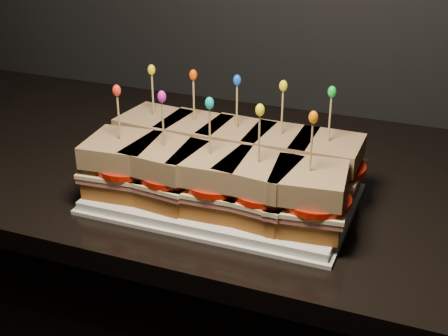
% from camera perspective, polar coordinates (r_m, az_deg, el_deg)
% --- Properties ---
extents(granite_slab, '(2.42, 0.63, 0.03)m').
position_cam_1_polar(granite_slab, '(1.12, -5.44, 0.55)').
color(granite_slab, black).
rests_on(granite_slab, cabinet).
extents(platter, '(0.37, 0.23, 0.02)m').
position_cam_1_polar(platter, '(0.95, -0.00, -2.51)').
color(platter, white).
rests_on(platter, granite_slab).
extents(platter_rim, '(0.39, 0.24, 0.01)m').
position_cam_1_polar(platter_rim, '(0.95, -0.00, -2.82)').
color(platter_rim, white).
rests_on(platter_rim, granite_slab).
extents(sandwich_0_bread_bot, '(0.10, 0.10, 0.03)m').
position_cam_1_polar(sandwich_0_bread_bot, '(1.03, -6.24, 1.26)').
color(sandwich_0_bread_bot, brown).
rests_on(sandwich_0_bread_bot, platter).
extents(sandwich_0_ham, '(0.11, 0.11, 0.01)m').
position_cam_1_polar(sandwich_0_ham, '(1.03, -6.29, 2.13)').
color(sandwich_0_ham, '#B76358').
rests_on(sandwich_0_ham, sandwich_0_bread_bot).
extents(sandwich_0_cheese, '(0.12, 0.11, 0.01)m').
position_cam_1_polar(sandwich_0_cheese, '(1.02, -6.31, 2.48)').
color(sandwich_0_cheese, '#FCEDA5').
rests_on(sandwich_0_cheese, sandwich_0_ham).
extents(sandwich_0_tomato, '(0.09, 0.09, 0.01)m').
position_cam_1_polar(sandwich_0_tomato, '(1.01, -5.88, 2.65)').
color(sandwich_0_tomato, red).
rests_on(sandwich_0_tomato, sandwich_0_cheese).
extents(sandwich_0_bread_top, '(0.11, 0.11, 0.03)m').
position_cam_1_polar(sandwich_0_bread_top, '(1.01, -6.39, 3.96)').
color(sandwich_0_bread_top, brown).
rests_on(sandwich_0_bread_top, sandwich_0_tomato).
extents(sandwich_0_pick, '(0.00, 0.00, 0.09)m').
position_cam_1_polar(sandwich_0_pick, '(1.00, -6.52, 6.44)').
color(sandwich_0_pick, tan).
rests_on(sandwich_0_pick, sandwich_0_bread_top).
extents(sandwich_0_frill, '(0.01, 0.01, 0.02)m').
position_cam_1_polar(sandwich_0_frill, '(0.98, -6.65, 8.91)').
color(sandwich_0_frill, yellow).
rests_on(sandwich_0_frill, sandwich_0_pick).
extents(sandwich_1_bread_bot, '(0.10, 0.10, 0.03)m').
position_cam_1_polar(sandwich_1_bread_bot, '(1.00, -2.65, 0.65)').
color(sandwich_1_bread_bot, brown).
rests_on(sandwich_1_bread_bot, platter).
extents(sandwich_1_ham, '(0.11, 0.11, 0.01)m').
position_cam_1_polar(sandwich_1_ham, '(1.00, -2.67, 1.54)').
color(sandwich_1_ham, '#B76358').
rests_on(sandwich_1_ham, sandwich_1_bread_bot).
extents(sandwich_1_cheese, '(0.11, 0.11, 0.01)m').
position_cam_1_polar(sandwich_1_cheese, '(0.99, -2.68, 1.90)').
color(sandwich_1_cheese, '#FCEDA5').
rests_on(sandwich_1_cheese, sandwich_1_ham).
extents(sandwich_1_tomato, '(0.09, 0.09, 0.01)m').
position_cam_1_polar(sandwich_1_tomato, '(0.98, -2.19, 2.07)').
color(sandwich_1_tomato, red).
rests_on(sandwich_1_tomato, sandwich_1_cheese).
extents(sandwich_1_bread_top, '(0.10, 0.10, 0.03)m').
position_cam_1_polar(sandwich_1_bread_top, '(0.98, -2.72, 3.42)').
color(sandwich_1_bread_top, brown).
rests_on(sandwich_1_bread_top, sandwich_1_tomato).
extents(sandwich_1_pick, '(0.00, 0.00, 0.09)m').
position_cam_1_polar(sandwich_1_pick, '(0.97, -2.77, 5.96)').
color(sandwich_1_pick, tan).
rests_on(sandwich_1_pick, sandwich_1_bread_top).
extents(sandwich_1_frill, '(0.01, 0.01, 0.02)m').
position_cam_1_polar(sandwich_1_frill, '(0.95, -2.83, 8.50)').
color(sandwich_1_frill, '#F74502').
rests_on(sandwich_1_frill, sandwich_1_pick).
extents(sandwich_2_bread_bot, '(0.10, 0.10, 0.03)m').
position_cam_1_polar(sandwich_2_bread_bot, '(0.98, 1.13, 0.00)').
color(sandwich_2_bread_bot, brown).
rests_on(sandwich_2_bread_bot, platter).
extents(sandwich_2_ham, '(0.11, 0.11, 0.01)m').
position_cam_1_polar(sandwich_2_ham, '(0.97, 1.14, 0.91)').
color(sandwich_2_ham, '#B76358').
rests_on(sandwich_2_ham, sandwich_2_bread_bot).
extents(sandwich_2_cheese, '(0.11, 0.11, 0.01)m').
position_cam_1_polar(sandwich_2_cheese, '(0.97, 1.14, 1.28)').
color(sandwich_2_cheese, '#FCEDA5').
rests_on(sandwich_2_cheese, sandwich_2_ham).
extents(sandwich_2_tomato, '(0.09, 0.09, 0.01)m').
position_cam_1_polar(sandwich_2_tomato, '(0.96, 1.69, 1.44)').
color(sandwich_2_tomato, red).
rests_on(sandwich_2_tomato, sandwich_2_cheese).
extents(sandwich_2_bread_top, '(0.10, 0.10, 0.03)m').
position_cam_1_polar(sandwich_2_bread_top, '(0.96, 1.16, 2.83)').
color(sandwich_2_bread_top, brown).
rests_on(sandwich_2_bread_top, sandwich_2_tomato).
extents(sandwich_2_pick, '(0.00, 0.00, 0.09)m').
position_cam_1_polar(sandwich_2_pick, '(0.94, 1.18, 5.43)').
color(sandwich_2_pick, tan).
rests_on(sandwich_2_pick, sandwich_2_bread_top).
extents(sandwich_2_frill, '(0.01, 0.01, 0.02)m').
position_cam_1_polar(sandwich_2_frill, '(0.93, 1.21, 8.03)').
color(sandwich_2_frill, blue).
rests_on(sandwich_2_frill, sandwich_2_pick).
extents(sandwich_3_bread_bot, '(0.09, 0.09, 0.03)m').
position_cam_1_polar(sandwich_3_bread_bot, '(0.96, 5.09, -0.67)').
color(sandwich_3_bread_bot, brown).
rests_on(sandwich_3_bread_bot, platter).
extents(sandwich_3_ham, '(0.10, 0.10, 0.01)m').
position_cam_1_polar(sandwich_3_ham, '(0.95, 5.13, 0.25)').
color(sandwich_3_ham, '#B76358').
rests_on(sandwich_3_ham, sandwich_3_bread_bot).
extents(sandwich_3_cheese, '(0.11, 0.10, 0.01)m').
position_cam_1_polar(sandwich_3_cheese, '(0.95, 5.15, 0.63)').
color(sandwich_3_cheese, '#FCEDA5').
rests_on(sandwich_3_cheese, sandwich_3_ham).
extents(sandwich_3_tomato, '(0.09, 0.09, 0.01)m').
position_cam_1_polar(sandwich_3_tomato, '(0.94, 5.76, 0.78)').
color(sandwich_3_tomato, red).
rests_on(sandwich_3_tomato, sandwich_3_cheese).
extents(sandwich_3_bread_top, '(0.10, 0.10, 0.03)m').
position_cam_1_polar(sandwich_3_bread_top, '(0.94, 5.21, 2.20)').
color(sandwich_3_bread_top, brown).
rests_on(sandwich_3_bread_top, sandwich_3_tomato).
extents(sandwich_3_pick, '(0.00, 0.00, 0.09)m').
position_cam_1_polar(sandwich_3_pick, '(0.92, 5.33, 4.84)').
color(sandwich_3_pick, tan).
rests_on(sandwich_3_pick, sandwich_3_bread_top).
extents(sandwich_3_frill, '(0.01, 0.01, 0.02)m').
position_cam_1_polar(sandwich_3_frill, '(0.91, 5.45, 7.50)').
color(sandwich_3_frill, yellow).
rests_on(sandwich_3_frill, sandwich_3_pick).
extents(sandwich_4_bread_bot, '(0.10, 0.10, 0.03)m').
position_cam_1_polar(sandwich_4_bread_bot, '(0.95, 9.19, -1.37)').
color(sandwich_4_bread_bot, brown).
rests_on(sandwich_4_bread_bot, platter).
extents(sandwich_4_ham, '(0.10, 0.10, 0.01)m').
position_cam_1_polar(sandwich_4_ham, '(0.94, 9.27, -0.44)').
color(sandwich_4_ham, '#B76358').
rests_on(sandwich_4_ham, sandwich_4_bread_bot).
extents(sandwich_4_cheese, '(0.11, 0.10, 0.01)m').
position_cam_1_polar(sandwich_4_cheese, '(0.94, 9.30, -0.06)').
color(sandwich_4_cheese, '#FCEDA5').
rests_on(sandwich_4_cheese, sandwich_4_ham).
extents(sandwich_4_tomato, '(0.09, 0.09, 0.01)m').
position_cam_1_polar(sandwich_4_tomato, '(0.92, 9.97, 0.09)').
color(sandwich_4_tomato, red).
rests_on(sandwich_4_tomato, sandwich_4_cheese).
extents(sandwich_4_bread_top, '(0.10, 0.10, 0.03)m').
position_cam_1_polar(sandwich_4_bread_top, '(0.92, 9.42, 1.53)').
color(sandwich_4_bread_top, brown).
rests_on(sandwich_4_bread_top, sandwich_4_tomato).
extents(sandwich_4_pick, '(0.00, 0.00, 0.09)m').
position_cam_1_polar(sandwich_4_pick, '(0.91, 9.63, 4.20)').
color(sandwich_4_pick, tan).
rests_on(sandwich_4_pick, sandwich_4_bread_top).
extents(sandwich_4_frill, '(0.01, 0.01, 0.02)m').
position_cam_1_polar(sandwich_4_frill, '(0.89, 9.84, 6.90)').
color(sandwich_4_frill, green).
rests_on(sandwich_4_frill, sandwich_4_pick).
extents(sandwich_5_bread_bot, '(0.10, 0.10, 0.03)m').
position_cam_1_polar(sandwich_5_bread_bot, '(0.95, -9.15, -1.23)').
color(sandwich_5_bread_bot, brown).
rests_on(sandwich_5_bread_bot, platter).
extents(sandwich_5_ham, '(0.11, 0.11, 0.01)m').
position_cam_1_polar(sandwich_5_ham, '(0.94, -9.22, -0.30)').
color(sandwich_5_ham, '#B76358').
rests_on(sandwich_5_ham, sandwich_5_bread_bot).
extents(sandwich_5_cheese, '(0.11, 0.11, 0.01)m').
position_cam_1_polar(sandwich_5_cheese, '(0.94, -9.25, 0.08)').
color(sandwich_5_cheese, '#FCEDA5').
rests_on(sandwich_5_cheese, sandwich_5_ham).
extents(sandwich_5_tomato, '(0.09, 0.09, 0.01)m').
position_cam_1_polar(sandwich_5_tomato, '(0.93, -8.82, 0.23)').
color(sandwich_5_tomato, red).
rests_on(sandwich_5_tomato, sandwich_5_cheese).
extents(sandwich_5_bread_top, '(0.10, 0.10, 0.03)m').
position_cam_1_polar(sandwich_5_bread_top, '(0.93, -9.37, 1.66)').
color(sandwich_5_bread_top, brown).
rests_on(sandwich_5_bread_top, sandwich_5_tomato).
extents(sandwich_5_pick, '(0.00, 0.00, 0.09)m').
position_cam_1_polar(sandwich_5_pick, '(0.91, -9.58, 4.33)').
color(sandwich_5_pick, tan).
rests_on(sandwich_5_pick, sandwich_5_bread_top).
extents(sandwich_5_frill, '(0.01, 0.01, 0.02)m').
position_cam_1_polar(sandwich_5_frill, '(0.89, -9.79, 7.01)').
color(sandwich_5_frill, red).
rests_on(sandwich_5_frill, sandwich_5_pick).
extents(sandwich_6_bread_bot, '(0.10, 0.10, 0.03)m').
position_cam_1_polar(sandwich_6_bread_bot, '(0.92, -5.32, -1.97)').
color(sandwich_6_bread_bot, brown).
rests_on(sandwich_6_bread_bot, platter).
extents(sandwich_6_ham, '(0.11, 0.11, 0.01)m').
position_cam_1_polar(sandwich_6_ham, '(0.91, -5.36, -1.02)').
color(sandwich_6_ham, '#B76358').
rests_on(sandwich_6_ham, sandwich_6_bread_bot).
extents(sandwich_6_cheese, '(0.12, 0.11, 0.01)m').
position_cam_1_polar(sandwich_6_cheese, '(0.91, -5.38, -0.63)').
color(sandwich_6_cheese, '#FCEDA5').
rests_on(sandwich_6_cheese, sandwich_6_ham).
extents(sandwich_6_tomato, '(0.09, 0.09, 0.01)m').
position_cam_1_polar(sandwich_6_tomato, '(0.90, -4.88, -0.48)').
color(sandwich_6_tomato, red).
rests_on(sandwich_6_tomato, sandwich_6_cheese).
extents(sandwich_6_bread_top, '(0.11, 0.11, 0.03)m').
position_cam_1_polar(sandwich_6_bread_top, '(0.90, -5.46, 1.00)').
color(sandwich_6_bread_top, brown).
rests_on(sandwich_6_bread_top, sandwich_6_tomato).
extents(sandwich_6_pick, '(0.00, 0.00, 0.09)m').
position_cam_1_polar(sandwich_6_pick, '(0.88, -5.58, 3.75)').
color(sandwich_6_pick, tan).
rests_on(sandwich_6_pick, sandwich_6_bread_top).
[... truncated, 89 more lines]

